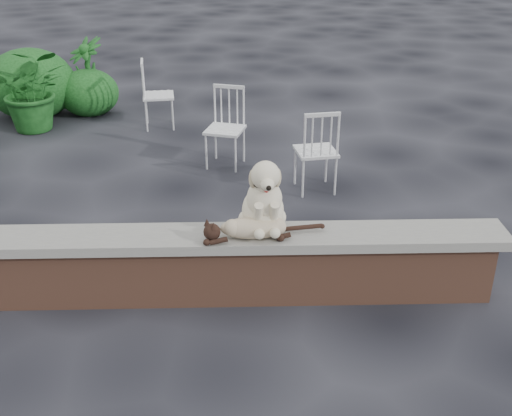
{
  "coord_description": "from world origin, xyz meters",
  "views": [
    {
      "loc": [
        1.02,
        -4.26,
        2.9
      ],
      "look_at": [
        1.14,
        0.2,
        0.7
      ],
      "focal_mm": 44.13,
      "sensor_mm": 36.0,
      "label": 1
    }
  ],
  "objects_px": {
    "chair_e": "(158,94)",
    "potted_plant_a": "(32,89)",
    "cat": "(253,227)",
    "dog": "(263,192)",
    "potted_plant_b": "(88,75)",
    "chair_c": "(316,150)",
    "chair_d": "(225,128)"
  },
  "relations": [
    {
      "from": "chair_c",
      "to": "potted_plant_a",
      "type": "height_order",
      "value": "potted_plant_a"
    },
    {
      "from": "potted_plant_b",
      "to": "potted_plant_a",
      "type": "bearing_deg",
      "value": -121.98
    },
    {
      "from": "chair_d",
      "to": "chair_c",
      "type": "relative_size",
      "value": 1.0
    },
    {
      "from": "chair_d",
      "to": "chair_c",
      "type": "xyz_separation_m",
      "value": [
        0.99,
        -0.73,
        0.0
      ]
    },
    {
      "from": "dog",
      "to": "chair_d",
      "type": "distance_m",
      "value": 2.79
    },
    {
      "from": "cat",
      "to": "chair_c",
      "type": "xyz_separation_m",
      "value": [
        0.73,
        2.15,
        -0.2
      ]
    },
    {
      "from": "cat",
      "to": "chair_d",
      "type": "bearing_deg",
      "value": 89.63
    },
    {
      "from": "dog",
      "to": "chair_e",
      "type": "height_order",
      "value": "dog"
    },
    {
      "from": "dog",
      "to": "potted_plant_a",
      "type": "bearing_deg",
      "value": 120.26
    },
    {
      "from": "cat",
      "to": "dog",
      "type": "bearing_deg",
      "value": 56.33
    },
    {
      "from": "chair_c",
      "to": "dog",
      "type": "bearing_deg",
      "value": 63.34
    },
    {
      "from": "cat",
      "to": "chair_e",
      "type": "bearing_deg",
      "value": 99.97
    },
    {
      "from": "potted_plant_a",
      "to": "dog",
      "type": "bearing_deg",
      "value": -54.14
    },
    {
      "from": "cat",
      "to": "potted_plant_b",
      "type": "distance_m",
      "value": 5.69
    },
    {
      "from": "chair_d",
      "to": "chair_c",
      "type": "height_order",
      "value": "same"
    },
    {
      "from": "chair_e",
      "to": "potted_plant_a",
      "type": "xyz_separation_m",
      "value": [
        -1.7,
        -0.06,
        0.1
      ]
    },
    {
      "from": "chair_d",
      "to": "cat",
      "type": "bearing_deg",
      "value": -68.54
    },
    {
      "from": "chair_e",
      "to": "chair_c",
      "type": "bearing_deg",
      "value": -145.55
    },
    {
      "from": "cat",
      "to": "potted_plant_b",
      "type": "relative_size",
      "value": 1.03
    },
    {
      "from": "dog",
      "to": "cat",
      "type": "xyz_separation_m",
      "value": [
        -0.08,
        -0.15,
        -0.22
      ]
    },
    {
      "from": "cat",
      "to": "chair_c",
      "type": "height_order",
      "value": "chair_c"
    },
    {
      "from": "potted_plant_a",
      "to": "potted_plant_b",
      "type": "bearing_deg",
      "value": 58.02
    },
    {
      "from": "dog",
      "to": "potted_plant_b",
      "type": "distance_m",
      "value": 5.6
    },
    {
      "from": "chair_d",
      "to": "chair_e",
      "type": "distance_m",
      "value": 1.75
    },
    {
      "from": "chair_d",
      "to": "chair_c",
      "type": "bearing_deg",
      "value": -20.19
    },
    {
      "from": "potted_plant_a",
      "to": "potted_plant_b",
      "type": "relative_size",
      "value": 1.06
    },
    {
      "from": "dog",
      "to": "chair_c",
      "type": "height_order",
      "value": "dog"
    },
    {
      "from": "chair_d",
      "to": "chair_e",
      "type": "xyz_separation_m",
      "value": [
        -0.95,
        1.47,
        0.0
      ]
    },
    {
      "from": "chair_c",
      "to": "chair_e",
      "type": "bearing_deg",
      "value": -57.2
    },
    {
      "from": "dog",
      "to": "potted_plant_b",
      "type": "height_order",
      "value": "dog"
    },
    {
      "from": "chair_e",
      "to": "chair_c",
      "type": "relative_size",
      "value": 1.0
    },
    {
      "from": "cat",
      "to": "potted_plant_b",
      "type": "xyz_separation_m",
      "value": [
        -2.35,
        5.18,
        -0.13
      ]
    }
  ]
}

